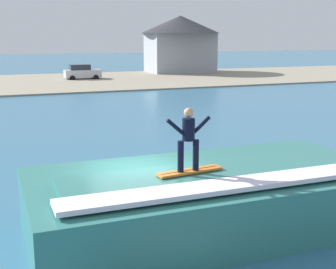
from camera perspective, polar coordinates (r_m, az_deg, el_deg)
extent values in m
plane|color=teal|center=(13.43, -3.68, -10.55)|extent=(260.00, 260.00, 0.00)
cube|color=#30756E|center=(12.84, 5.07, -7.97)|extent=(9.72, 4.75, 1.54)
cube|color=#30756E|center=(12.06, 6.40, -5.04)|extent=(8.26, 2.14, 0.17)
cube|color=white|center=(11.26, 8.65, -6.12)|extent=(8.75, 0.86, 0.12)
cube|color=orange|center=(11.87, 2.72, -4.57)|extent=(1.83, 0.58, 0.06)
cube|color=black|center=(11.86, 2.72, -4.45)|extent=(1.65, 0.24, 0.01)
cylinder|color=black|center=(11.59, 1.58, -2.76)|extent=(0.16, 0.16, 0.80)
cylinder|color=black|center=(11.76, 3.47, -2.56)|extent=(0.16, 0.16, 0.80)
cylinder|color=black|center=(11.52, 2.56, 0.63)|extent=(0.32, 0.32, 0.56)
sphere|color=tan|center=(11.44, 2.58, 2.75)|extent=(0.24, 0.24, 0.24)
cylinder|color=black|center=(11.36, 0.87, 0.99)|extent=(0.48, 0.10, 0.44)
cylinder|color=black|center=(11.65, 4.22, 1.24)|extent=(0.48, 0.10, 0.44)
cube|color=gray|center=(53.49, -17.32, 6.13)|extent=(120.00, 22.33, 0.15)
cube|color=silver|center=(56.26, -10.56, 7.46)|extent=(4.26, 1.88, 0.90)
cube|color=#262D38|center=(56.15, -10.92, 8.22)|extent=(2.34, 1.69, 0.64)
cylinder|color=black|center=(57.54, -9.37, 7.15)|extent=(0.64, 0.22, 0.64)
cylinder|color=black|center=(55.61, -8.94, 7.00)|extent=(0.64, 0.22, 0.64)
cylinder|color=black|center=(57.03, -12.11, 7.00)|extent=(0.64, 0.22, 0.64)
cylinder|color=black|center=(55.09, -11.77, 6.84)|extent=(0.64, 0.22, 0.64)
cube|color=#9EA3AD|center=(65.81, 1.52, 10.05)|extent=(8.98, 5.62, 5.55)
cone|color=#2D2D33|center=(65.79, 1.53, 13.52)|extent=(11.14, 11.14, 2.41)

